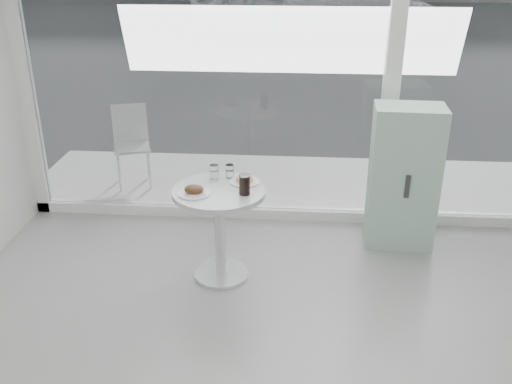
# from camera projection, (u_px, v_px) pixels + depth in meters

# --- Properties ---
(room_shell) EXTENTS (6.00, 6.00, 6.00)m
(room_shell) POSITION_uv_depth(u_px,v_px,m) (266.00, 179.00, 1.61)
(room_shell) COLOR silver
(room_shell) RESTS_ON ground
(storefront) EXTENTS (5.00, 0.14, 3.00)m
(storefront) POSITION_uv_depth(u_px,v_px,m) (299.00, 41.00, 4.93)
(storefront) COLOR white
(storefront) RESTS_ON ground
(main_table) EXTENTS (0.72, 0.72, 0.77)m
(main_table) POSITION_uv_depth(u_px,v_px,m) (220.00, 215.00, 4.44)
(main_table) COLOR silver
(main_table) RESTS_ON ground
(patio_deck) EXTENTS (5.60, 1.60, 0.05)m
(patio_deck) POSITION_uv_depth(u_px,v_px,m) (288.00, 183.00, 6.35)
(patio_deck) COLOR white
(patio_deck) RESTS_ON ground
(street) EXTENTS (40.00, 24.00, 0.00)m
(street) POSITION_uv_depth(u_px,v_px,m) (298.00, 28.00, 17.47)
(street) COLOR #3B3B3B
(street) RESTS_ON ground
(mint_cabinet) EXTENTS (0.60, 0.42, 1.26)m
(mint_cabinet) POSITION_uv_depth(u_px,v_px,m) (403.00, 177.00, 4.94)
(mint_cabinet) COLOR #A5D2BA
(mint_cabinet) RESTS_ON ground
(patio_chair) EXTENTS (0.47, 0.47, 0.86)m
(patio_chair) POSITION_uv_depth(u_px,v_px,m) (132.00, 140.00, 6.14)
(patio_chair) COLOR silver
(patio_chair) RESTS_ON patio_deck
(car_white) EXTENTS (4.29, 1.99, 1.42)m
(car_white) POSITION_uv_depth(u_px,v_px,m) (267.00, 10.00, 15.58)
(car_white) COLOR silver
(car_white) RESTS_ON street
(car_silver) EXTENTS (4.28, 1.54, 1.40)m
(car_silver) POSITION_uv_depth(u_px,v_px,m) (362.00, 11.00, 15.61)
(car_silver) COLOR #A3A5AA
(car_silver) RESTS_ON street
(plate_fritter) EXTENTS (0.24, 0.24, 0.07)m
(plate_fritter) POSITION_uv_depth(u_px,v_px,m) (195.00, 191.00, 4.27)
(plate_fritter) COLOR white
(plate_fritter) RESTS_ON main_table
(plate_donut) EXTENTS (0.24, 0.24, 0.06)m
(plate_donut) POSITION_uv_depth(u_px,v_px,m) (245.00, 180.00, 4.47)
(plate_donut) COLOR white
(plate_donut) RESTS_ON main_table
(water_tumbler_a) EXTENTS (0.07, 0.07, 0.12)m
(water_tumbler_a) POSITION_uv_depth(u_px,v_px,m) (214.00, 173.00, 4.53)
(water_tumbler_a) COLOR white
(water_tumbler_a) RESTS_ON main_table
(water_tumbler_b) EXTENTS (0.07, 0.07, 0.11)m
(water_tumbler_b) POSITION_uv_depth(u_px,v_px,m) (230.00, 172.00, 4.55)
(water_tumbler_b) COLOR white
(water_tumbler_b) RESTS_ON main_table
(cola_glass) EXTENTS (0.08, 0.08, 0.16)m
(cola_glass) POSITION_uv_depth(u_px,v_px,m) (245.00, 185.00, 4.24)
(cola_glass) COLOR white
(cola_glass) RESTS_ON main_table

